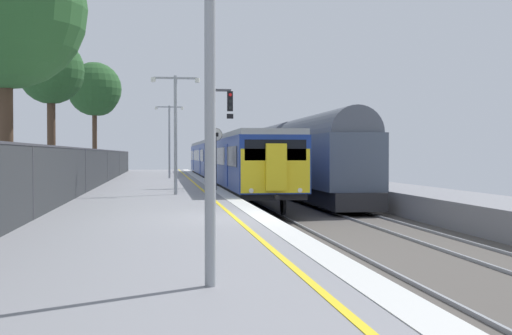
% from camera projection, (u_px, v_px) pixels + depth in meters
% --- Properties ---
extents(ground, '(17.40, 110.00, 1.21)m').
position_uv_depth(ground, '(345.00, 239.00, 17.73)').
color(ground, gray).
extents(commuter_train_at_platform, '(2.83, 40.72, 3.81)m').
position_uv_depth(commuter_train_at_platform, '(225.00, 160.00, 45.17)').
color(commuter_train_at_platform, navy).
rests_on(commuter_train_at_platform, ground).
extents(freight_train_adjacent_track, '(2.60, 58.87, 4.71)m').
position_uv_depth(freight_train_adjacent_track, '(259.00, 155.00, 56.76)').
color(freight_train_adjacent_track, '#232326').
rests_on(freight_train_adjacent_track, ground).
extents(signal_gantry, '(1.10, 0.24, 4.93)m').
position_uv_depth(signal_gantry, '(219.00, 126.00, 33.11)').
color(signal_gantry, '#47474C').
rests_on(signal_gantry, ground).
extents(speed_limit_sign, '(0.59, 0.08, 2.86)m').
position_uv_depth(speed_limit_sign, '(216.00, 151.00, 30.31)').
color(speed_limit_sign, '#59595B').
rests_on(speed_limit_sign, ground).
extents(platform_lamp_near, '(2.00, 0.20, 5.04)m').
position_uv_depth(platform_lamp_near, '(210.00, 46.00, 8.23)').
color(platform_lamp_near, '#93999E').
rests_on(platform_lamp_near, ground).
extents(platform_lamp_mid, '(2.00, 0.20, 4.89)m').
position_uv_depth(platform_lamp_mid, '(176.00, 123.00, 27.14)').
color(platform_lamp_mid, '#93999E').
rests_on(platform_lamp_mid, ground).
extents(platform_lamp_far, '(2.00, 0.20, 5.05)m').
position_uv_depth(platform_lamp_far, '(169.00, 135.00, 46.04)').
color(platform_lamp_far, '#93999E').
rests_on(platform_lamp_far, ground).
extents(platform_back_fence, '(0.07, 99.00, 1.93)m').
position_uv_depth(platform_back_fence, '(32.00, 180.00, 16.54)').
color(platform_back_fence, '#282B2D').
rests_on(platform_back_fence, ground).
extents(background_tree_left, '(3.30, 3.30, 7.47)m').
position_uv_depth(background_tree_left, '(51.00, 74.00, 32.89)').
color(background_tree_left, '#473323').
rests_on(background_tree_left, ground).
extents(background_tree_centre, '(4.66, 4.66, 8.19)m').
position_uv_depth(background_tree_centre, '(8.00, 12.00, 19.00)').
color(background_tree_centre, '#473323').
rests_on(background_tree_centre, ground).
extents(background_tree_right, '(4.17, 4.17, 8.81)m').
position_uv_depth(background_tree_right, '(96.00, 91.00, 51.45)').
color(background_tree_right, '#473323').
rests_on(background_tree_right, ground).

